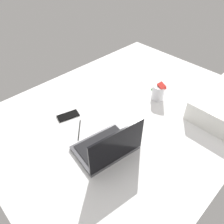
% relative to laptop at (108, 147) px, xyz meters
% --- Properties ---
extents(bed_mattress, '(1.80, 1.40, 0.18)m').
position_rel_laptop_xyz_m(bed_mattress, '(-0.34, -0.16, -0.13)').
color(bed_mattress, white).
rests_on(bed_mattress, ground).
extents(laptop, '(0.36, 0.27, 0.23)m').
position_rel_laptop_xyz_m(laptop, '(0.00, 0.00, 0.00)').
color(laptop, '#4C4C51').
rests_on(laptop, bed_mattress).
extents(snack_cup, '(0.09, 0.11, 0.14)m').
position_rel_laptop_xyz_m(snack_cup, '(-0.59, -0.11, 0.01)').
color(snack_cup, silver).
rests_on(snack_cup, bed_mattress).
extents(cell_phone, '(0.15, 0.10, 0.01)m').
position_rel_laptop_xyz_m(cell_phone, '(-0.01, -0.40, -0.04)').
color(cell_phone, black).
rests_on(cell_phone, bed_mattress).
extents(charger_cable, '(0.12, 0.13, 0.01)m').
position_rel_laptop_xyz_m(charger_cable, '(0.01, -0.25, -0.04)').
color(charger_cable, black).
rests_on(charger_cable, bed_mattress).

